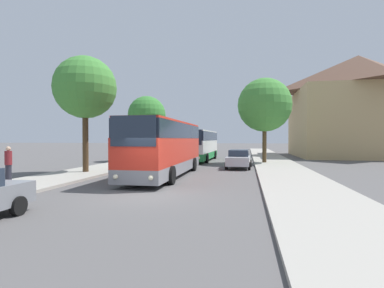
{
  "coord_description": "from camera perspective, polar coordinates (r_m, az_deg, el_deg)",
  "views": [
    {
      "loc": [
        4.31,
        -12.12,
        2.46
      ],
      "look_at": [
        -0.55,
        14.24,
        1.99
      ],
      "focal_mm": 28.0,
      "sensor_mm": 36.0,
      "label": 1
    }
  ],
  "objects": [
    {
      "name": "ground_plane",
      "position": [
        13.09,
        -9.11,
        -9.83
      ],
      "size": [
        300.0,
        300.0,
        0.0
      ],
      "primitive_type": "plane",
      "color": "#565454",
      "rests_on": "ground"
    },
    {
      "name": "sidewalk_left",
      "position": [
        16.75,
        -32.51,
        -7.33
      ],
      "size": [
        4.0,
        120.0,
        0.15
      ],
      "primitive_type": "cube",
      "color": "#A39E93",
      "rests_on": "ground_plane"
    },
    {
      "name": "sidewalk_right",
      "position": [
        12.64,
        22.89,
        -9.94
      ],
      "size": [
        4.0,
        120.0,
        0.15
      ],
      "primitive_type": "cube",
      "color": "#A39E93",
      "rests_on": "ground_plane"
    },
    {
      "name": "building_right_background",
      "position": [
        46.91,
        29.05,
        6.32
      ],
      "size": [
        16.12,
        15.8,
        13.8
      ],
      "color": "tan",
      "rests_on": "ground_plane"
    },
    {
      "name": "bus_front",
      "position": [
        19.72,
        -4.98,
        -0.62
      ],
      "size": [
        2.8,
        11.79,
        3.57
      ],
      "rotation": [
        0.0,
        0.0,
        0.0
      ],
      "color": "gray",
      "rests_on": "ground_plane"
    },
    {
      "name": "bus_middle",
      "position": [
        33.71,
        1.55,
        -0.14
      ],
      "size": [
        2.96,
        11.37,
        3.34
      ],
      "rotation": [
        0.0,
        0.0,
        -0.02
      ],
      "color": "#238942",
      "rests_on": "ground_plane"
    },
    {
      "name": "parked_car_right_near",
      "position": [
        25.38,
        8.94,
        -2.76
      ],
      "size": [
        2.13,
        4.71,
        1.53
      ],
      "rotation": [
        0.0,
        0.0,
        3.1
      ],
      "color": "#B7B7BC",
      "rests_on": "ground_plane"
    },
    {
      "name": "pedestrian_waiting_far",
      "position": [
        18.92,
        -31.58,
        -3.21
      ],
      "size": [
        0.36,
        0.36,
        1.9
      ],
      "rotation": [
        0.0,
        0.0,
        2.31
      ],
      "color": "#23232D",
      "rests_on": "sidewalk_left"
    },
    {
      "name": "tree_left_near",
      "position": [
        22.51,
        -19.69,
        10.04
      ],
      "size": [
        4.32,
        4.32,
        8.06
      ],
      "color": "#47331E",
      "rests_on": "sidewalk_left"
    },
    {
      "name": "tree_left_far",
      "position": [
        33.25,
        -8.61,
        5.45
      ],
      "size": [
        4.12,
        4.12,
        6.97
      ],
      "color": "#47331E",
      "rests_on": "sidewalk_left"
    },
    {
      "name": "tree_right_near",
      "position": [
        30.28,
        13.66,
        7.21
      ],
      "size": [
        5.22,
        5.22,
        8.22
      ],
      "color": "#513D23",
      "rests_on": "sidewalk_right"
    }
  ]
}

